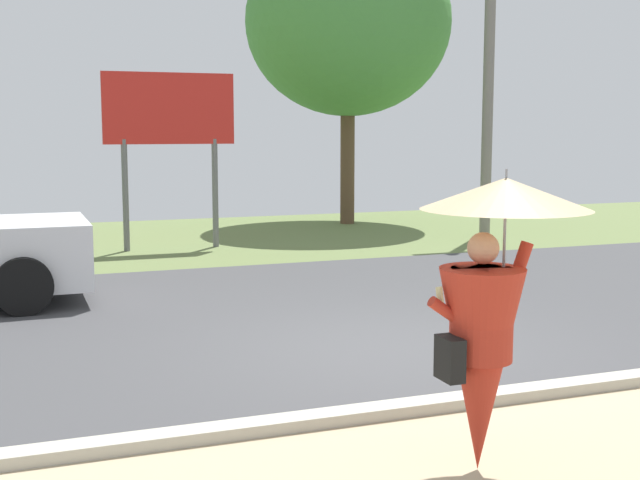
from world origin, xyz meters
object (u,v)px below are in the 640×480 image
Objects in this scene: utility_pole at (489,65)px; roadside_billboard at (169,121)px; monk_pedestrian at (488,306)px; tree_left_far at (348,22)px.

roadside_billboard is at bearing 177.68° from utility_pole.
monk_pedestrian is at bearing -89.87° from roadside_billboard.
roadside_billboard is 6.37m from tree_left_far.
roadside_billboard is at bearing -149.31° from tree_left_far.
monk_pedestrian is 13.74m from utility_pole.
roadside_billboard reaches higher than monk_pedestrian.
monk_pedestrian is 11.86m from roadside_billboard.
utility_pole is 4.05m from tree_left_far.
monk_pedestrian is 0.61× the size of roadside_billboard.
monk_pedestrian is at bearing -121.54° from utility_pole.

